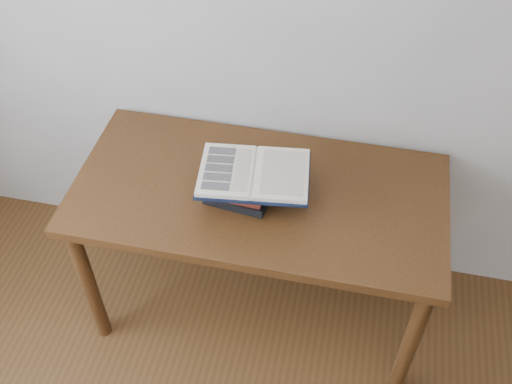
# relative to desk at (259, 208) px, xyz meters

# --- Properties ---
(desk) EXTENTS (1.40, 0.70, 0.75)m
(desk) POSITION_rel_desk_xyz_m (0.00, 0.00, 0.00)
(desk) COLOR #472E11
(desk) RESTS_ON ground
(book_stack) EXTENTS (0.25, 0.18, 0.13)m
(book_stack) POSITION_rel_desk_xyz_m (-0.07, -0.05, 0.16)
(book_stack) COLOR black
(book_stack) RESTS_ON desk
(open_book) EXTENTS (0.42, 0.31, 0.03)m
(open_book) POSITION_rel_desk_xyz_m (-0.01, -0.05, 0.24)
(open_book) COLOR black
(open_book) RESTS_ON book_stack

